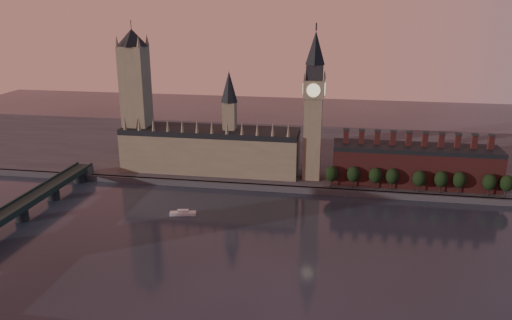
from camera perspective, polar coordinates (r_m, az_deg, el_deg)
The scene contains 16 objects.
ground at distance 259.91m, azimuth 2.48°, elevation -10.75°, with size 900.00×900.00×0.00m, color black.
north_bank at distance 424.07m, azimuth 5.53°, elevation 0.78°, with size 900.00×182.00×4.00m.
palace_of_westminster at distance 368.70m, azimuth -5.17°, elevation 1.43°, with size 130.00×30.30×74.00m.
victoria_tower at distance 378.37m, azimuth -13.56°, elevation 7.25°, with size 24.00×24.00×108.00m.
big_ben at distance 344.40m, azimuth 6.60°, elevation 6.27°, with size 15.00×15.00×107.00m.
chimney_block at distance 357.35m, azimuth 17.65°, elevation -0.50°, with size 110.00×25.00×37.00m.
embankment_tree_0 at distance 339.55m, azimuth 8.62°, elevation -1.55°, with size 8.60×8.60×14.88m.
embankment_tree_1 at distance 341.00m, azimuth 11.07°, elevation -1.60°, with size 8.60×8.60×14.88m.
embankment_tree_2 at distance 341.60m, azimuth 13.48°, elevation -1.73°, with size 8.60×8.60×14.88m.
embankment_tree_3 at distance 342.82m, azimuth 15.30°, elevation -1.80°, with size 8.60×8.60×14.88m.
embankment_tree_4 at distance 343.49m, azimuth 18.16°, elevation -2.03°, with size 8.60×8.60×14.88m.
embankment_tree_5 at distance 346.93m, azimuth 20.39°, elevation -2.07°, with size 8.60×8.60×14.88m.
embankment_tree_6 at distance 350.02m, azimuth 22.23°, elevation -2.11°, with size 8.60×8.60×14.88m.
embankment_tree_7 at distance 353.37m, azimuth 25.12°, elevation -2.30°, with size 8.60×8.60×14.88m.
embankment_tree_8 at distance 355.82m, azimuth 26.75°, elevation -2.40°, with size 8.60×8.60×14.88m.
river_boat at distance 307.96m, azimuth -8.35°, elevation -6.01°, with size 16.32×7.41×3.15m.
Camera 1 is at (27.47, -227.65, 122.37)m, focal length 35.00 mm.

